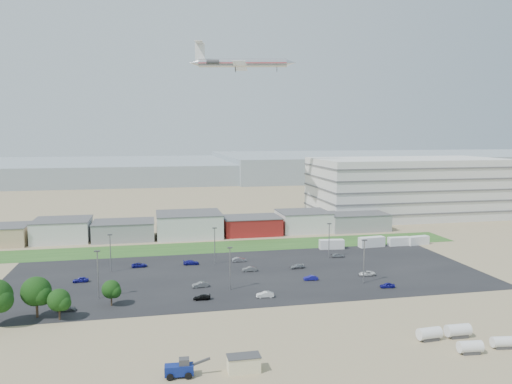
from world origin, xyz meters
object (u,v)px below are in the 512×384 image
object	(u,v)px
portable_shed	(244,363)
telehandler	(179,368)
parked_car_7	(249,269)
storage_tank_nw	(429,333)
parked_car_3	(202,297)
airliner	(243,63)
parked_car_1	(311,278)
parked_car_4	(200,285)
parked_car_5	(81,280)
parked_car_13	(265,294)
parked_car_11	(239,260)
box_trailer_a	(332,244)
parked_car_10	(67,308)
parked_car_0	(367,273)
parked_car_9	(139,265)
parked_car_6	(191,262)
parked_car_2	(387,285)
parked_car_8	(338,255)
parked_car_12	(297,266)

from	to	relation	value
portable_shed	telehandler	size ratio (longest dim) A/B	0.75
telehandler	parked_car_7	distance (m)	57.47
storage_tank_nw	parked_car_3	world-z (taller)	storage_tank_nw
portable_shed	airliner	bearing A→B (deg)	79.47
parked_car_1	parked_car_4	xyz separation A→B (m)	(-27.02, -0.08, 0.04)
storage_tank_nw	parked_car_5	size ratio (longest dim) A/B	1.11
airliner	parked_car_13	distance (m)	112.55
portable_shed	parked_car_7	distance (m)	54.95
storage_tank_nw	parked_car_11	distance (m)	63.52
parked_car_11	parked_car_13	xyz separation A→B (m)	(0.34, -31.07, -0.01)
telehandler	box_trailer_a	xyz separation A→B (m)	(51.04, 73.23, 0.02)
parked_car_5	parked_car_10	distance (m)	20.06
parked_car_1	parked_car_0	bearing A→B (deg)	98.85
parked_car_9	portable_shed	bearing A→B (deg)	-169.51
parked_car_0	parked_car_1	bearing A→B (deg)	-82.46
parked_car_6	parked_car_11	xyz separation A→B (m)	(13.36, 0.27, 0.02)
parked_car_4	parked_car_10	xyz separation A→B (m)	(-27.98, -10.11, -0.08)
telehandler	parked_car_2	distance (m)	59.91
parked_car_2	parked_car_7	bearing A→B (deg)	-117.86
parked_car_2	parked_car_6	world-z (taller)	parked_car_6
storage_tank_nw	parked_car_4	bearing A→B (deg)	133.37
parked_car_10	parked_car_8	bearing A→B (deg)	-63.12
parked_car_2	parked_car_10	world-z (taller)	parked_car_2
parked_car_7	parked_car_8	xyz separation A→B (m)	(27.92, 9.15, 0.03)
parked_car_5	parked_car_6	distance (m)	29.44
telehandler	parked_car_8	bearing A→B (deg)	54.96
parked_car_3	parked_car_13	distance (m)	13.78
airliner	parked_car_5	distance (m)	109.73
storage_tank_nw	parked_car_3	distance (m)	46.85
parked_car_5	parked_car_12	size ratio (longest dim) A/B	0.95
box_trailer_a	parked_car_2	distance (m)	40.01
airliner	parked_car_9	distance (m)	96.40
parked_car_12	parked_car_3	bearing A→B (deg)	-60.48
parked_car_11	parked_car_4	bearing A→B (deg)	147.59
parked_car_3	parked_car_11	xyz separation A→B (m)	(13.38, 29.84, 0.10)
parked_car_13	parked_car_11	bearing A→B (deg)	-173.48
telehandler	storage_tank_nw	xyz separation A→B (m)	(43.27, 4.37, -0.18)
parked_car_8	parked_car_0	bearing A→B (deg)	-179.16
parked_car_3	parked_car_5	xyz separation A→B (m)	(-27.38, 18.81, 0.09)
parked_car_1	parked_car_7	size ratio (longest dim) A/B	0.94
parked_car_2	parked_car_3	bearing A→B (deg)	-83.30
parked_car_10	parked_car_5	bearing A→B (deg)	3.24
storage_tank_nw	box_trailer_a	size ratio (longest dim) A/B	0.54
parked_car_13	portable_shed	bearing A→B (deg)	-12.37
parked_car_7	parked_car_12	bearing A→B (deg)	92.49
telehandler	parked_car_12	xyz separation A→B (m)	(33.94, 53.57, -0.84)
parked_car_12	parked_car_7	bearing A→B (deg)	-96.16
parked_car_2	parked_car_5	xyz separation A→B (m)	(-70.50, 19.23, 0.05)
parked_car_2	parked_car_11	xyz separation A→B (m)	(-29.73, 30.26, 0.06)
parked_car_3	box_trailer_a	bearing A→B (deg)	134.36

